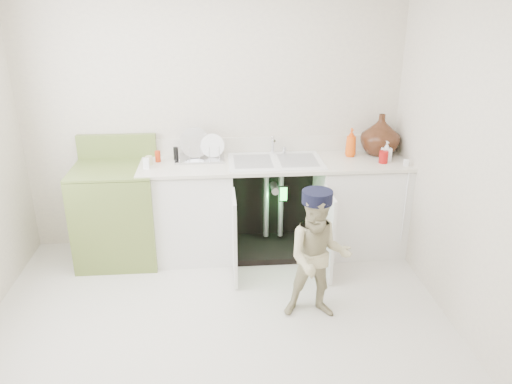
% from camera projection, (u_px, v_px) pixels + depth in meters
% --- Properties ---
extents(ground, '(3.50, 3.50, 0.00)m').
position_uv_depth(ground, '(219.00, 330.00, 3.69)').
color(ground, beige).
rests_on(ground, ground).
extents(room_shell, '(6.00, 5.50, 1.26)m').
position_uv_depth(room_shell, '(214.00, 170.00, 3.23)').
color(room_shell, '#BEB1A2').
rests_on(room_shell, ground).
extents(counter_run, '(2.44, 1.02, 1.28)m').
position_uv_depth(counter_run, '(280.00, 203.00, 4.68)').
color(counter_run, silver).
rests_on(counter_run, ground).
extents(avocado_stove, '(0.72, 0.65, 1.11)m').
position_uv_depth(avocado_stove, '(118.00, 212.00, 4.54)').
color(avocado_stove, olive).
rests_on(avocado_stove, ground).
extents(repair_worker, '(0.53, 0.95, 1.02)m').
position_uv_depth(repair_worker, '(318.00, 256.00, 3.68)').
color(repair_worker, '#C0B68A').
rests_on(repair_worker, ground).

